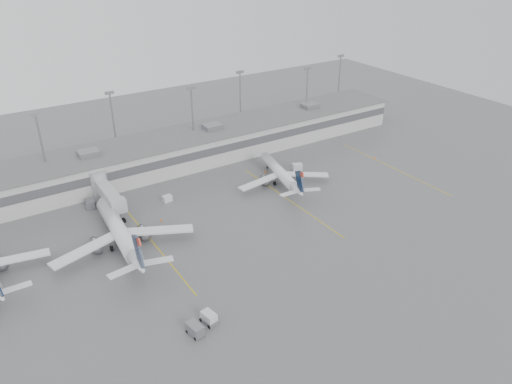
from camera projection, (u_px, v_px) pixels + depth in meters
ground at (289, 275)px, 94.69m from camera, size 260.00×260.00×0.00m
terminal at (165, 153)px, 135.91m from camera, size 152.00×17.00×9.45m
light_masts at (154, 120)px, 136.55m from camera, size 142.40×8.00×20.60m
jet_bridge_right at (105, 190)px, 117.15m from camera, size 4.00×17.20×7.00m
stand_markings at (227, 220)px, 112.56m from camera, size 105.25×40.00×0.01m
jet_mid_left at (120, 233)px, 101.79m from camera, size 29.57×33.22×10.74m
jet_mid_right at (281, 173)px, 127.80m from camera, size 24.08×27.28×8.95m
baggage_tug at (209, 319)px, 83.01m from camera, size 2.51×3.41×2.00m
baggage_cart at (195, 329)px, 80.47m from camera, size 2.32×3.39×2.01m
gse_uld_b at (167, 198)px, 120.10m from camera, size 2.31×1.67×1.53m
gse_uld_c at (297, 167)px, 135.77m from camera, size 2.97×2.50×1.79m
gse_loader at (91, 204)px, 117.38m from camera, size 2.74×3.57×1.97m
cone_a at (0, 266)px, 96.65m from camera, size 0.42×0.42×0.67m
cone_b at (161, 220)px, 112.13m from camera, size 0.41×0.41×0.65m
cone_c at (265, 171)px, 134.48m from camera, size 0.49×0.49×0.79m
cone_d at (375, 157)px, 142.86m from camera, size 0.41×0.41×0.66m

